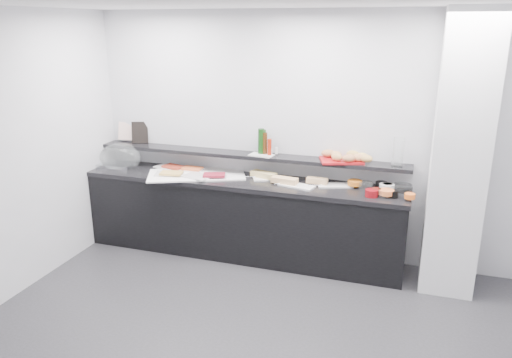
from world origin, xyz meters
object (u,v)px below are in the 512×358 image
(cloche_base, at_px, (116,165))
(carafe, at_px, (398,152))
(bread_tray, at_px, (341,160))
(sandwich_plate_mid, at_px, (297,186))
(framed_print, at_px, (140,132))
(condiment_tray, at_px, (262,155))

(cloche_base, height_order, carafe, carafe)
(bread_tray, height_order, carafe, carafe)
(sandwich_plate_mid, bearing_deg, cloche_base, -168.51)
(framed_print, bearing_deg, cloche_base, -149.95)
(carafe, bearing_deg, bread_tray, 177.06)
(framed_print, bearing_deg, bread_tray, -21.24)
(cloche_base, xyz_separation_m, condiment_tray, (1.80, 0.12, 0.24))
(condiment_tray, bearing_deg, sandwich_plate_mid, -14.23)
(bread_tray, distance_m, carafe, 0.59)
(cloche_base, relative_size, carafe, 1.40)
(bread_tray, relative_size, carafe, 1.46)
(condiment_tray, relative_size, bread_tray, 0.60)
(cloche_base, distance_m, carafe, 3.27)
(sandwich_plate_mid, relative_size, bread_tray, 0.87)
(framed_print, height_order, bread_tray, framed_print)
(sandwich_plate_mid, bearing_deg, bread_tray, 42.62)
(condiment_tray, height_order, carafe, carafe)
(sandwich_plate_mid, xyz_separation_m, carafe, (1.00, 0.21, 0.39))
(framed_print, distance_m, bread_tray, 2.48)
(cloche_base, height_order, condiment_tray, condiment_tray)
(framed_print, xyz_separation_m, bread_tray, (2.47, -0.08, -0.12))
(cloche_base, distance_m, bread_tray, 2.69)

